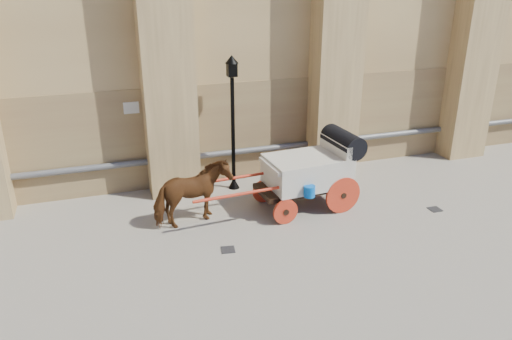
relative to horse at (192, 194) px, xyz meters
name	(u,v)px	position (x,y,z in m)	size (l,w,h in m)	color
ground	(243,245)	(0.89, -1.44, -0.82)	(90.00, 90.00, 0.00)	gray
horse	(192,194)	(0.00, 0.00, 0.00)	(0.88, 1.94, 1.64)	brown
carriage	(312,168)	(3.28, 0.03, 0.28)	(4.75, 1.76, 2.05)	black
street_lamp	(233,120)	(1.60, 1.84, 1.27)	(0.37, 0.37, 3.91)	black
drain_grate_near	(228,250)	(0.49, -1.52, -0.81)	(0.32, 0.32, 0.01)	black
drain_grate_far	(435,209)	(6.37, -1.27, -0.81)	(0.32, 0.32, 0.01)	black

